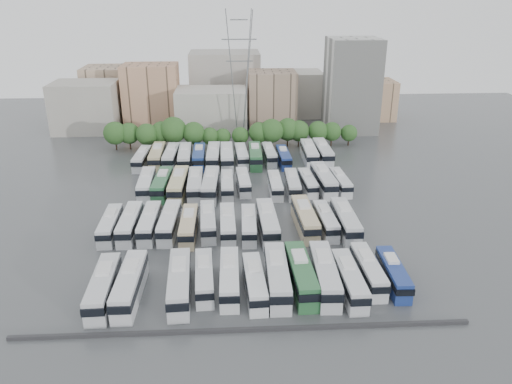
{
  "coord_description": "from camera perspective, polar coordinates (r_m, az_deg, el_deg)",
  "views": [
    {
      "loc": [
        -1.26,
        -82.65,
        38.75
      ],
      "look_at": [
        3.71,
        4.3,
        3.0
      ],
      "focal_mm": 35.0,
      "sensor_mm": 36.0,
      "label": 1
    }
  ],
  "objects": [
    {
      "name": "bus_r0_s2",
      "position": [
        69.84,
        -14.23,
        -10.17
      ],
      "size": [
        3.1,
        13.25,
        4.14
      ],
      "rotation": [
        0.0,
        0.0,
        -0.02
      ],
      "color": "silver",
      "rests_on": "ground"
    },
    {
      "name": "bus_r0_s7",
      "position": [
        68.64,
        -0.16,
        -10.26
      ],
      "size": [
        3.1,
        11.73,
        3.65
      ],
      "rotation": [
        0.0,
        0.0,
        0.05
      ],
      "color": "silver",
      "rests_on": "ground"
    },
    {
      "name": "tree_line",
      "position": [
        129.4,
        -3.71,
        6.84
      ],
      "size": [
        65.58,
        7.67,
        8.51
      ],
      "color": "black",
      "rests_on": "ground"
    },
    {
      "name": "parapet",
      "position": [
        62.84,
        -1.49,
        -15.47
      ],
      "size": [
        56.0,
        0.5,
        0.5
      ],
      "primitive_type": "cube",
      "color": "#2D2D30",
      "rests_on": "ground"
    },
    {
      "name": "bus_r3_s6",
      "position": [
        117.57,
        -3.35,
        4.1
      ],
      "size": [
        3.09,
        13.42,
        4.2
      ],
      "rotation": [
        0.0,
        0.0,
        0.01
      ],
      "color": "silver",
      "rests_on": "ground"
    },
    {
      "name": "bus_r2_s7",
      "position": [
        102.87,
        -1.46,
        1.2
      ],
      "size": [
        2.93,
        11.08,
        3.44
      ],
      "rotation": [
        0.0,
        0.0,
        0.05
      ],
      "color": "silver",
      "rests_on": "ground"
    },
    {
      "name": "bus_r0_s10",
      "position": [
        70.5,
        7.84,
        -9.26
      ],
      "size": [
        3.44,
        13.58,
        4.23
      ],
      "rotation": [
        0.0,
        0.0,
        -0.04
      ],
      "color": "silver",
      "rests_on": "ground"
    },
    {
      "name": "bus_r2_s12",
      "position": [
        103.77,
        7.73,
        1.42
      ],
      "size": [
        3.63,
        13.75,
        4.28
      ],
      "rotation": [
        0.0,
        0.0,
        0.05
      ],
      "color": "silver",
      "rests_on": "ground"
    },
    {
      "name": "bus_r2_s10",
      "position": [
        101.72,
        4.2,
        0.94
      ],
      "size": [
        2.85,
        11.64,
        3.63
      ],
      "rotation": [
        0.0,
        0.0,
        -0.03
      ],
      "color": "silver",
      "rests_on": "ground"
    },
    {
      "name": "electricity_pylon",
      "position": [
        134.2,
        -1.89,
        13.7
      ],
      "size": [
        9.0,
        6.91,
        33.83
      ],
      "color": "slate",
      "rests_on": "ground"
    },
    {
      "name": "bus_r3_s7",
      "position": [
        118.71,
        -1.66,
        4.2
      ],
      "size": [
        3.18,
        12.08,
        3.76
      ],
      "rotation": [
        0.0,
        0.0,
        0.05
      ],
      "color": "silver",
      "rests_on": "ground"
    },
    {
      "name": "bus_r0_s5",
      "position": [
        70.27,
        -5.93,
        -9.59
      ],
      "size": [
        3.06,
        11.47,
        3.56
      ],
      "rotation": [
        0.0,
        0.0,
        0.05
      ],
      "color": "silver",
      "rests_on": "ground"
    },
    {
      "name": "bus_r3_s5",
      "position": [
        118.21,
        -4.89,
        4.14
      ],
      "size": [
        3.13,
        13.26,
        4.15
      ],
      "rotation": [
        0.0,
        0.0,
        -0.02
      ],
      "color": "silver",
      "rests_on": "ground"
    },
    {
      "name": "bus_r1_s4",
      "position": [
        84.54,
        -7.7,
        -3.8
      ],
      "size": [
        2.7,
        11.84,
        3.71
      ],
      "rotation": [
        0.0,
        0.0,
        -0.01
      ],
      "color": "#C8B48A",
      "rests_on": "ground"
    },
    {
      "name": "bus_r0_s9",
      "position": [
        70.19,
        5.16,
        -9.31
      ],
      "size": [
        3.33,
        13.4,
        4.18
      ],
      "rotation": [
        0.0,
        0.0,
        0.03
      ],
      "color": "#2B6538",
      "rests_on": "ground"
    },
    {
      "name": "bus_r2_s11",
      "position": [
        103.07,
        5.94,
        1.11
      ],
      "size": [
        2.91,
        10.94,
        3.4
      ],
      "rotation": [
        0.0,
        0.0,
        0.05
      ],
      "color": "silver",
      "rests_on": "ground"
    },
    {
      "name": "bus_r3_s10",
      "position": [
        118.13,
        3.18,
        4.02
      ],
      "size": [
        2.76,
        11.34,
        3.54
      ],
      "rotation": [
        0.0,
        0.0,
        0.03
      ],
      "color": "navy",
      "rests_on": "ground"
    },
    {
      "name": "bus_r0_s4",
      "position": [
        68.97,
        -8.75,
        -10.14
      ],
      "size": [
        3.56,
        13.36,
        4.15
      ],
      "rotation": [
        0.0,
        0.0,
        0.05
      ],
      "color": "silver",
      "rests_on": "ground"
    },
    {
      "name": "bus_r2_s4",
      "position": [
        101.19,
        -6.95,
        0.86
      ],
      "size": [
        3.06,
        13.11,
        4.1
      ],
      "rotation": [
        0.0,
        0.0,
        0.02
      ],
      "color": "silver",
      "rests_on": "ground"
    },
    {
      "name": "bus_r0_s12",
      "position": [
        73.0,
        12.7,
        -8.71
      ],
      "size": [
        2.75,
        11.68,
        3.65
      ],
      "rotation": [
        0.0,
        0.0,
        0.02
      ],
      "color": "silver",
      "rests_on": "ground"
    },
    {
      "name": "bus_r1_s0",
      "position": [
        87.59,
        -16.32,
        -3.61
      ],
      "size": [
        2.74,
        11.62,
        3.63
      ],
      "rotation": [
        0.0,
        0.0,
        0.02
      ],
      "color": "silver",
      "rests_on": "ground"
    },
    {
      "name": "ground",
      "position": [
        91.29,
        -2.17,
        -2.82
      ],
      "size": [
        220.0,
        220.0,
        0.0
      ],
      "primitive_type": "plane",
      "color": "#424447",
      "rests_on": "ground"
    },
    {
      "name": "bus_r2_s9",
      "position": [
        101.24,
        2.22,
        0.82
      ],
      "size": [
        2.39,
        10.94,
        3.43
      ],
      "rotation": [
        0.0,
        0.0,
        -0.0
      ],
      "color": "silver",
      "rests_on": "ground"
    },
    {
      "name": "bus_r3_s1",
      "position": [
        120.18,
        -11.22,
        4.09
      ],
      "size": [
        2.99,
        13.13,
        4.11
      ],
      "rotation": [
        0.0,
        0.0,
        0.01
      ],
      "color": "#C3B486",
      "rests_on": "ground"
    },
    {
      "name": "bus_r1_s7",
      "position": [
        84.29,
        -0.84,
        -3.73
      ],
      "size": [
        2.71,
        11.35,
        3.54
      ],
      "rotation": [
        0.0,
        0.0,
        -0.02
      ],
      "color": "silver",
      "rests_on": "ground"
    },
    {
      "name": "bus_r3_s4",
      "position": [
        118.54,
        -6.53,
        4.07
      ],
      "size": [
        2.83,
        12.49,
        3.91
      ],
      "rotation": [
        0.0,
        0.0,
        0.01
      ],
      "color": "navy",
      "rests_on": "ground"
    },
    {
      "name": "bus_r3_s12",
      "position": [
        120.62,
        6.1,
        4.48
      ],
      "size": [
        3.16,
        13.4,
        4.19
      ],
      "rotation": [
        0.0,
        0.0,
        -0.02
      ],
      "color": "silver",
      "rests_on": "ground"
    },
    {
      "name": "bus_r1_s8",
      "position": [
        84.46,
        1.34,
        -3.45
      ],
      "size": [
        3.23,
        13.3,
        4.15
      ],
      "rotation": [
        0.0,
        0.0,
        0.03
      ],
      "color": "silver",
      "rests_on": "ground"
    },
    {
      "name": "bus_r1_s11",
      "position": [
        86.53,
        7.96,
        -3.22
      ],
      "size": [
        2.9,
        11.52,
        3.59
      ],
      "rotation": [
        0.0,
        0.0,
        0.04
      ],
      "color": "silver",
      "rests_on": "ground"
    },
    {
      "name": "bus_r1_s5",
      "position": [
        85.74,
        -5.51,
        -3.32
      ],
      "size": [
        3.13,
        11.8,
        3.67
      ],
      "rotation": [
        0.0,
        0.0,
        0.05
      ],
      "color": "silver",
      "rests_on": "ground"
    },
    {
      "name": "bus_r3_s8",
      "position": [
        118.14,
        -0.09,
        4.2
      ],
      "size": [
        3.07,
        13.14,
        4.11
      ],
      "rotation": [
        0.0,
        0.0,
        -0.02
      ],
      "color": "#2C673A",
      "rests_on": "ground"
    },
    {
      "name": "bus_r1_s12",
      "position": [
        86.32,
        10.19,
        -3.24
      ],
      "size": [
        2.88,
        13.17,
        4.13
      ],
      "rotation": [
        0.0,
        0.0,
        -0.0
      ],
      "color": "silver",
      "rests_on": "ground"
    },
    {
      "name": "bus_r0_s1",
      "position": [
        70.32,
        -17.04,
        -10.31
      ],
      "size": [
        3.18,
        12.98,
        4.05
      ],
      "rotation": [
        0.0,
        0.0,
        0.03
      ],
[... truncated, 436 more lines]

